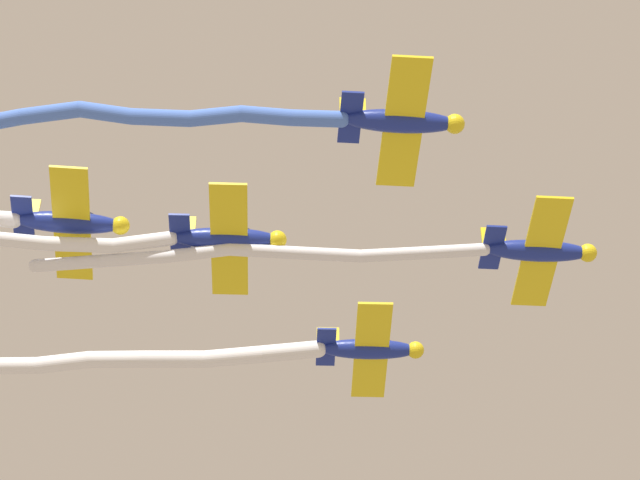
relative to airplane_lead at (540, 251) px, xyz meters
The scene contains 8 objects.
airplane_lead is the anchor object (origin of this frame).
smoke_trail_lead 14.21m from the airplane_lead, 126.39° to the left, with size 13.67×19.18×2.29m.
airplane_left_wing 11.25m from the airplane_lead, 83.03° to the left, with size 7.54×6.42×2.01m.
smoke_trail_left_wing 27.00m from the airplane_lead, 104.34° to the left, with size 13.06×26.58×2.59m.
airplane_right_wing 11.25m from the airplane_lead, behind, with size 7.43×6.49×2.01m.
smoke_trail_right_wing 22.86m from the airplane_lead, 144.59° to the left, with size 10.51×20.76×2.58m.
airplane_slot 15.91m from the airplane_lead, 128.03° to the left, with size 7.53×6.43×2.01m.
airplane_trail 23.86m from the airplane_lead, 128.00° to the left, with size 7.35×6.54×2.01m.
Camera 1 is at (-43.36, -24.95, 7.04)m, focal length 77.95 mm.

